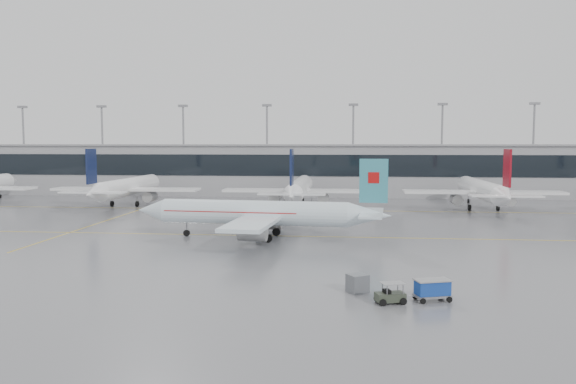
# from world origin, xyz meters

# --- Properties ---
(ground) EXTENTS (320.00, 320.00, 0.00)m
(ground) POSITION_xyz_m (0.00, 0.00, 0.00)
(ground) COLOR slate
(ground) RESTS_ON ground
(taxi_line_main) EXTENTS (120.00, 0.25, 0.01)m
(taxi_line_main) POSITION_xyz_m (0.00, 0.00, 0.01)
(taxi_line_main) COLOR gold
(taxi_line_main) RESTS_ON ground
(taxi_line_north) EXTENTS (120.00, 0.25, 0.01)m
(taxi_line_north) POSITION_xyz_m (0.00, 30.00, 0.01)
(taxi_line_north) COLOR gold
(taxi_line_north) RESTS_ON ground
(taxi_line_cross) EXTENTS (0.25, 60.00, 0.01)m
(taxi_line_cross) POSITION_xyz_m (-30.00, 15.00, 0.01)
(taxi_line_cross) COLOR gold
(taxi_line_cross) RESTS_ON ground
(terminal) EXTENTS (180.00, 15.00, 12.00)m
(terminal) POSITION_xyz_m (0.00, 62.00, 6.00)
(terminal) COLOR #959598
(terminal) RESTS_ON ground
(terminal_glass) EXTENTS (180.00, 0.20, 5.00)m
(terminal_glass) POSITION_xyz_m (0.00, 54.45, 7.50)
(terminal_glass) COLOR black
(terminal_glass) RESTS_ON ground
(terminal_roof) EXTENTS (182.00, 16.00, 0.40)m
(terminal_roof) POSITION_xyz_m (0.00, 62.00, 12.20)
(terminal_roof) COLOR gray
(terminal_roof) RESTS_ON ground
(light_masts) EXTENTS (156.40, 1.00, 22.60)m
(light_masts) POSITION_xyz_m (0.00, 68.00, 13.34)
(light_masts) COLOR gray
(light_masts) RESTS_ON ground
(air_canada_jet) EXTENTS (34.71, 27.37, 10.69)m
(air_canada_jet) POSITION_xyz_m (-1.82, -2.46, 3.36)
(air_canada_jet) COLOR white
(air_canada_jet) RESTS_ON ground
(parked_jet_b) EXTENTS (29.64, 36.96, 11.72)m
(parked_jet_b) POSITION_xyz_m (-35.00, 33.69, 3.71)
(parked_jet_b) COLOR white
(parked_jet_b) RESTS_ON ground
(parked_jet_c) EXTENTS (29.64, 36.96, 11.72)m
(parked_jet_c) POSITION_xyz_m (-0.00, 33.69, 3.71)
(parked_jet_c) COLOR white
(parked_jet_c) RESTS_ON ground
(parked_jet_d) EXTENTS (29.64, 36.96, 11.72)m
(parked_jet_d) POSITION_xyz_m (35.00, 33.69, 3.71)
(parked_jet_d) COLOR white
(parked_jet_d) RESTS_ON ground
(baggage_tug) EXTENTS (3.48, 2.04, 1.66)m
(baggage_tug) POSITION_xyz_m (12.46, -31.31, 0.59)
(baggage_tug) COLOR #31392C
(baggage_tug) RESTS_ON ground
(baggage_cart) EXTENTS (3.16, 2.34, 1.75)m
(baggage_cart) POSITION_xyz_m (15.90, -30.23, 1.02)
(baggage_cart) COLOR gray
(baggage_cart) RESTS_ON ground
(gse_unit) EXTENTS (2.08, 2.04, 1.56)m
(gse_unit) POSITION_xyz_m (9.96, -28.22, 0.78)
(gse_unit) COLOR slate
(gse_unit) RESTS_ON ground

